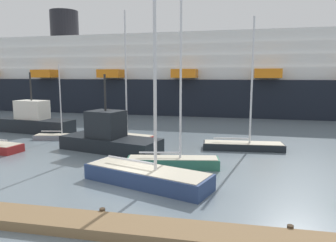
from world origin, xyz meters
TOP-DOWN VIEW (x-y plane):
  - ground_plane at (0.00, 0.00)m, footprint 600.00×600.00m
  - dock_pier at (0.00, -5.06)m, footprint 18.62×1.81m
  - sailboat_0 at (-10.84, 10.75)m, footprint 4.54×1.98m
  - sailboat_1 at (1.52, 3.73)m, footprint 6.10×2.34m
  - sailboat_2 at (0.67, 0.38)m, footprint 7.64×4.46m
  - sailboat_5 at (-4.45, 10.73)m, footprint 6.07×2.92m
  - sailboat_6 at (6.14, 9.95)m, footprint 6.52×2.09m
  - fishing_boat_0 at (-4.42, 7.51)m, footprint 8.69×4.95m
  - fishing_boat_1 at (-15.26, 13.66)m, footprint 8.62×3.63m
  - cruise_ship at (-7.20, 36.58)m, footprint 97.89×18.34m

SIDE VIEW (x-z plane):
  - ground_plane at x=0.00m, z-range 0.00..0.00m
  - dock_pier at x=0.00m, z-range -0.04..0.45m
  - sailboat_0 at x=-10.84m, z-range -3.16..3.81m
  - sailboat_6 at x=6.14m, z-range -4.76..5.73m
  - sailboat_5 at x=-4.45m, z-range -5.20..6.26m
  - sailboat_1 at x=1.52m, z-range -5.30..6.46m
  - sailboat_2 at x=0.67m, z-range -5.60..6.82m
  - fishing_boat_0 at x=-4.42m, z-range -1.97..4.10m
  - fishing_boat_1 at x=-15.26m, z-range -1.94..4.34m
  - cruise_ship at x=-7.20m, z-range -3.09..14.15m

